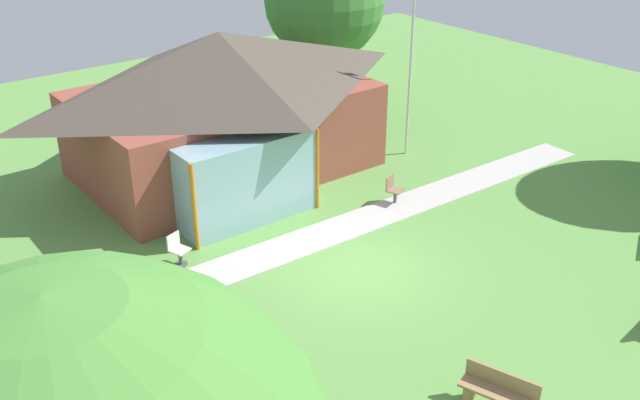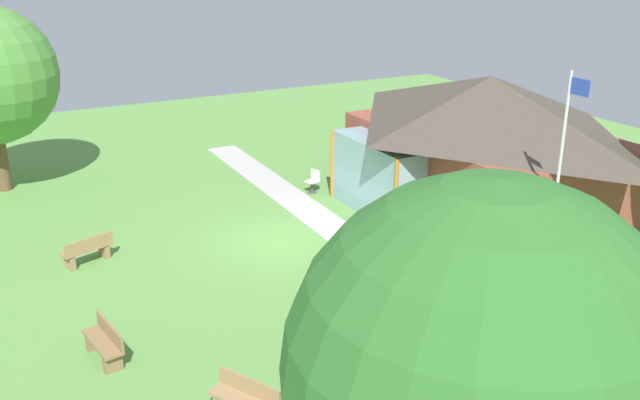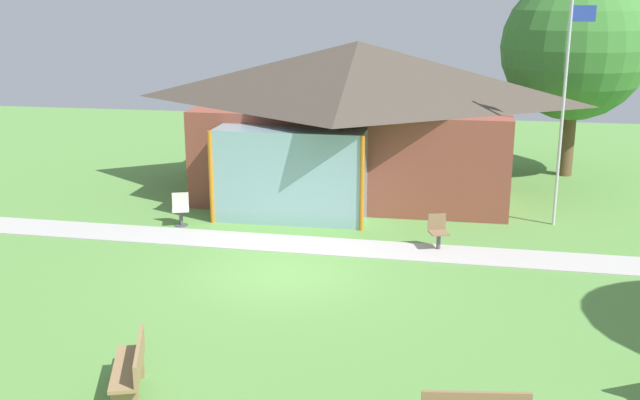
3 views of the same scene
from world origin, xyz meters
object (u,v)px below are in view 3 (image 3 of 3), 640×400
(flagpole, at_px, (565,105))
(patio_chair_lawn_spare, at_px, (438,233))
(patio_chair_west, at_px, (181,210))
(pavilion, at_px, (355,115))
(tree_behind_pavilion_right, at_px, (575,48))
(bench_front_center, at_px, (131,371))

(flagpole, xyz_separation_m, patio_chair_lawn_spare, (-3.06, -2.61, -2.82))
(patio_chair_lawn_spare, bearing_deg, patio_chair_west, -25.35)
(patio_chair_west, bearing_deg, pavilion, -152.75)
(flagpole, relative_size, patio_chair_lawn_spare, 6.85)
(pavilion, relative_size, flagpole, 1.71)
(tree_behind_pavilion_right, bearing_deg, pavilion, -153.37)
(pavilion, bearing_deg, patio_chair_west, -133.08)
(flagpole, distance_m, tree_behind_pavilion_right, 6.15)
(tree_behind_pavilion_right, bearing_deg, patio_chair_lawn_spare, -115.12)
(patio_chair_west, relative_size, tree_behind_pavilion_right, 0.13)
(flagpole, xyz_separation_m, patio_chair_west, (-9.91, -1.80, -2.82))
(flagpole, distance_m, bench_front_center, 13.20)
(tree_behind_pavilion_right, bearing_deg, flagpole, -99.22)
(bench_front_center, xyz_separation_m, patio_chair_lawn_spare, (4.51, 7.84, 0.01))
(pavilion, height_order, patio_chair_west, pavilion)
(bench_front_center, relative_size, tree_behind_pavilion_right, 0.23)
(patio_chair_west, distance_m, patio_chair_lawn_spare, 6.90)
(flagpole, height_order, patio_chair_lawn_spare, flagpole)
(pavilion, distance_m, tree_behind_pavilion_right, 7.82)
(pavilion, bearing_deg, tree_behind_pavilion_right, 26.63)
(flagpole, bearing_deg, bench_front_center, -125.90)
(patio_chair_lawn_spare, distance_m, tree_behind_pavilion_right, 10.24)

